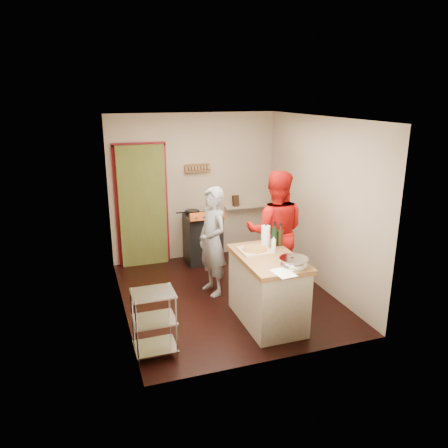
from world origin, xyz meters
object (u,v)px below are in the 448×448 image
(stove, at_px, (203,238))
(island, at_px, (268,287))
(person_stripe, at_px, (213,241))
(person_red, at_px, (275,232))
(wire_shelving, at_px, (154,321))

(stove, height_order, island, island)
(person_stripe, height_order, person_red, person_red)
(person_red, bearing_deg, wire_shelving, 54.21)
(stove, distance_m, person_stripe, 1.33)
(stove, height_order, person_stripe, person_stripe)
(island, bearing_deg, stove, 95.31)
(wire_shelving, relative_size, person_stripe, 0.49)
(wire_shelving, bearing_deg, stove, 63.15)
(stove, height_order, person_red, person_red)
(stove, relative_size, island, 0.76)
(stove, xyz_separation_m, wire_shelving, (-1.33, -2.62, -0.01))
(stove, bearing_deg, wire_shelving, -116.85)
(island, distance_m, person_stripe, 1.19)
(wire_shelving, bearing_deg, person_red, 30.04)
(island, relative_size, person_red, 0.71)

